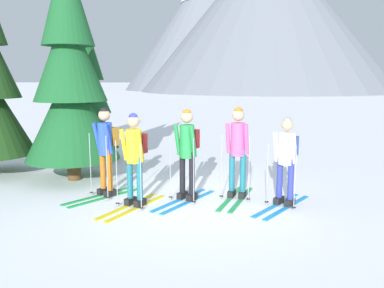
# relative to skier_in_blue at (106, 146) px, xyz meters

# --- Properties ---
(ground_plane) EXTENTS (400.00, 400.00, 0.00)m
(ground_plane) POSITION_rel_skier_in_blue_xyz_m (1.64, -0.12, -1.01)
(ground_plane) COLOR white
(skier_in_blue) EXTENTS (1.23, 1.61, 1.79)m
(skier_in_blue) POSITION_rel_skier_in_blue_xyz_m (0.00, 0.00, 0.00)
(skier_in_blue) COLOR green
(skier_in_blue) RESTS_ON ground
(skier_in_yellow) EXTENTS (0.93, 1.72, 1.73)m
(skier_in_yellow) POSITION_rel_skier_in_blue_xyz_m (0.74, -0.56, -0.04)
(skier_in_yellow) COLOR yellow
(skier_in_yellow) RESTS_ON ground
(skier_in_green) EXTENTS (1.06, 1.72, 1.78)m
(skier_in_green) POSITION_rel_skier_in_blue_xyz_m (1.64, -0.07, -0.01)
(skier_in_green) COLOR #1E84D1
(skier_in_green) RESTS_ON ground
(skier_in_pink) EXTENTS (0.70, 1.76, 1.80)m
(skier_in_pink) POSITION_rel_skier_in_blue_xyz_m (2.60, 0.19, 0.01)
(skier_in_pink) COLOR green
(skier_in_pink) RESTS_ON ground
(skier_in_white) EXTENTS (1.17, 1.66, 1.66)m
(skier_in_white) POSITION_rel_skier_in_blue_xyz_m (3.49, -0.17, -0.09)
(skier_in_white) COLOR #1E84D1
(skier_in_white) RESTS_ON ground
(pine_tree_mid) EXTENTS (1.60, 1.60, 3.88)m
(pine_tree_mid) POSITION_rel_skier_in_blue_xyz_m (-1.63, 3.34, 0.76)
(pine_tree_mid) COLOR #51381E
(pine_tree_mid) RESTS_ON ground
(pine_tree_far) EXTENTS (2.14, 2.14, 5.16)m
(pine_tree_far) POSITION_rel_skier_in_blue_xyz_m (-1.20, 1.18, 1.35)
(pine_tree_far) COLOR #51381E
(pine_tree_far) RESTS_ON ground
(mountain_ridge_distant) EXTENTS (50.39, 47.44, 26.98)m
(mountain_ridge_distant) POSITION_rel_skier_in_blue_xyz_m (2.93, 70.14, 12.70)
(mountain_ridge_distant) COLOR slate
(mountain_ridge_distant) RESTS_ON ground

